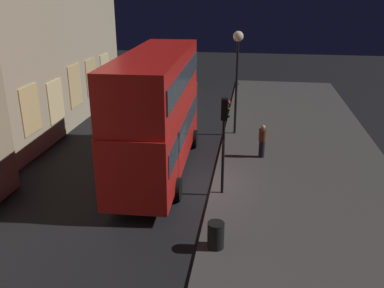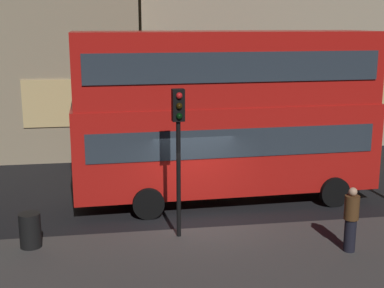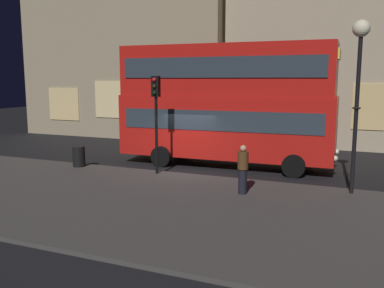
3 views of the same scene
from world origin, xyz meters
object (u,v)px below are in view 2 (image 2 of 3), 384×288
object	(u,v)px
double_decker_bus	(225,109)
litter_bin	(30,230)
traffic_light_near_kerb	(178,132)
pedestrian	(351,219)

from	to	relation	value
double_decker_bus	litter_bin	world-z (taller)	double_decker_bus
double_decker_bus	traffic_light_near_kerb	world-z (taller)	double_decker_bus
traffic_light_near_kerb	litter_bin	xyz separation A→B (m)	(-3.95, -0.09, -2.48)
pedestrian	litter_bin	size ratio (longest dim) A/B	1.86
pedestrian	litter_bin	xyz separation A→B (m)	(-8.18, 1.56, -0.42)
traffic_light_near_kerb	pedestrian	xyz separation A→B (m)	(4.23, -1.65, -2.06)
traffic_light_near_kerb	double_decker_bus	bearing A→B (deg)	54.28
traffic_light_near_kerb	litter_bin	distance (m)	4.66
traffic_light_near_kerb	litter_bin	bearing A→B (deg)	177.33
double_decker_bus	litter_bin	distance (m)	7.25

